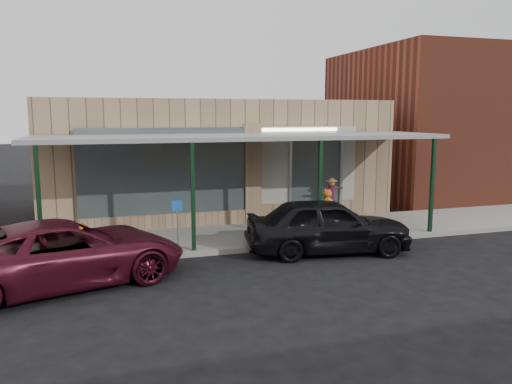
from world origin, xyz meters
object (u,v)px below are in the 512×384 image
object	(u,v)px
barrel_pumpkin	(83,237)
parked_sedan	(328,225)
handicap_sign	(177,218)
barrel_scarecrow	(331,206)
car_maroon	(66,253)

from	to	relation	value
barrel_pumpkin	parked_sedan	bearing A→B (deg)	-18.92
barrel_pumpkin	handicap_sign	world-z (taller)	handicap_sign
barrel_scarecrow	parked_sedan	xyz separation A→B (m)	(-1.64, -3.19, 0.11)
car_maroon	barrel_pumpkin	bearing A→B (deg)	-21.58
car_maroon	parked_sedan	bearing A→B (deg)	-100.88
handicap_sign	car_maroon	world-z (taller)	handicap_sign
parked_sedan	handicap_sign	bearing A→B (deg)	83.82
barrel_scarecrow	car_maroon	xyz separation A→B (m)	(-8.21, -3.87, 0.07)
barrel_scarecrow	handicap_sign	world-z (taller)	barrel_scarecrow
handicap_sign	car_maroon	bearing A→B (deg)	-139.25
barrel_pumpkin	barrel_scarecrow	bearing A→B (deg)	7.30
barrel_pumpkin	parked_sedan	distance (m)	6.71
barrel_pumpkin	handicap_sign	distance (m)	2.78
barrel_scarecrow	barrel_pumpkin	distance (m)	8.04
parked_sedan	car_maroon	world-z (taller)	parked_sedan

